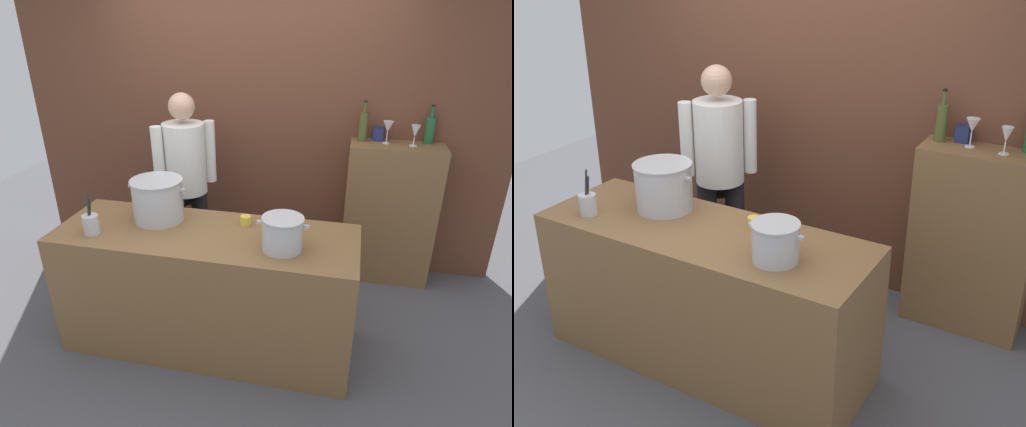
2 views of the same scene
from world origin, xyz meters
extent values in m
plane|color=#4C4C51|center=(0.00, 0.00, 0.00)|extent=(8.00, 8.00, 0.00)
cube|color=brown|center=(0.00, 1.40, 1.50)|extent=(4.40, 0.10, 3.00)
cube|color=brown|center=(0.00, 0.00, 0.45)|extent=(2.02, 0.70, 0.90)
cube|color=brown|center=(1.26, 1.19, 0.62)|extent=(0.76, 0.32, 1.24)
cylinder|color=black|center=(-0.35, 0.86, 0.42)|extent=(0.14, 0.14, 0.84)
cylinder|color=black|center=(-0.51, 0.73, 0.42)|extent=(0.14, 0.14, 0.84)
cylinder|color=white|center=(-0.43, 0.80, 1.13)|extent=(0.34, 0.34, 0.58)
cube|color=black|center=(-0.55, 0.94, 0.89)|extent=(0.25, 0.21, 0.52)
cylinder|color=white|center=(-0.26, 0.94, 1.16)|extent=(0.09, 0.09, 0.52)
cylinder|color=white|center=(-0.60, 0.66, 1.16)|extent=(0.09, 0.09, 0.52)
sphere|color=tan|center=(-0.43, 0.80, 1.55)|extent=(0.21, 0.21, 0.21)
cylinder|color=#B7BABF|center=(-0.38, 0.13, 1.04)|extent=(0.34, 0.34, 0.29)
cylinder|color=#B7BABF|center=(-0.38, 0.13, 1.19)|extent=(0.36, 0.36, 0.01)
cube|color=#B7BABF|center=(-0.57, 0.13, 1.13)|extent=(0.04, 0.02, 0.02)
cube|color=#B7BABF|center=(-0.19, 0.13, 1.13)|extent=(0.04, 0.02, 0.02)
cylinder|color=#B7BABF|center=(0.54, -0.10, 1.00)|extent=(0.25, 0.25, 0.20)
cylinder|color=#B7BABF|center=(0.54, -0.10, 1.11)|extent=(0.26, 0.26, 0.01)
cube|color=#B7BABF|center=(0.39, -0.10, 1.07)|extent=(0.04, 0.02, 0.02)
cube|color=#B7BABF|center=(0.68, -0.10, 1.07)|extent=(0.04, 0.02, 0.02)
cylinder|color=#B7BABF|center=(-0.72, -0.17, 0.97)|extent=(0.10, 0.10, 0.13)
cylinder|color=#262626|center=(-0.72, -0.16, 1.03)|extent=(0.04, 0.02, 0.22)
cylinder|color=#262626|center=(-0.72, -0.17, 1.05)|extent=(0.01, 0.06, 0.26)
cylinder|color=yellow|center=(0.23, 0.18, 0.93)|extent=(0.07, 0.07, 0.07)
cylinder|color=#475123|center=(0.97, 1.24, 1.36)|extent=(0.07, 0.07, 0.24)
cylinder|color=#475123|center=(0.97, 1.24, 1.52)|extent=(0.02, 0.02, 0.08)
cylinder|color=black|center=(0.97, 1.24, 1.57)|extent=(0.03, 0.03, 0.01)
cylinder|color=#1E592D|center=(1.50, 1.30, 1.35)|extent=(0.07, 0.07, 0.21)
cylinder|color=#1E592D|center=(1.50, 1.30, 1.50)|extent=(0.03, 0.03, 0.09)
cylinder|color=black|center=(1.50, 1.30, 1.55)|extent=(0.03, 0.03, 0.01)
cylinder|color=silver|center=(1.16, 1.22, 1.25)|extent=(0.06, 0.06, 0.01)
cylinder|color=silver|center=(1.16, 1.22, 1.29)|extent=(0.01, 0.01, 0.09)
cone|color=silver|center=(1.16, 1.22, 1.38)|extent=(0.08, 0.08, 0.09)
cylinder|color=silver|center=(1.37, 1.19, 1.25)|extent=(0.06, 0.06, 0.01)
cylinder|color=silver|center=(1.37, 1.19, 1.28)|extent=(0.01, 0.01, 0.07)
cone|color=silver|center=(1.37, 1.19, 1.36)|extent=(0.07, 0.07, 0.10)
cube|color=navy|center=(1.10, 1.30, 1.30)|extent=(0.08, 0.08, 0.10)
camera|label=1|loc=(0.90, -2.42, 2.24)|focal=30.65mm
camera|label=2|loc=(1.93, -2.54, 2.47)|focal=43.26mm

